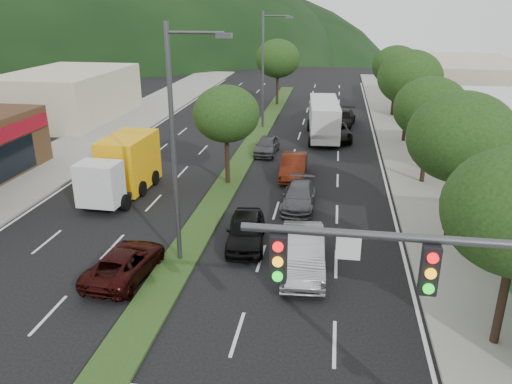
% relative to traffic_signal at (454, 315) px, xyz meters
% --- Properties ---
extents(sidewalk_right, '(5.00, 90.00, 0.15)m').
position_rel_traffic_signal_xyz_m(sidewalk_right, '(3.47, 26.54, -4.57)').
color(sidewalk_right, gray).
rests_on(sidewalk_right, ground).
extents(sidewalk_left, '(6.00, 90.00, 0.15)m').
position_rel_traffic_signal_xyz_m(sidewalk_left, '(-22.03, 26.54, -4.57)').
color(sidewalk_left, gray).
rests_on(sidewalk_left, ground).
extents(median, '(1.60, 56.00, 0.12)m').
position_rel_traffic_signal_xyz_m(median, '(-9.03, 29.54, -4.59)').
color(median, '#223915').
rests_on(median, ground).
extents(traffic_signal, '(6.12, 0.40, 7.00)m').
position_rel_traffic_signal_xyz_m(traffic_signal, '(0.00, 0.00, 0.00)').
color(traffic_signal, '#47494C').
rests_on(traffic_signal, ground).
extents(bldg_left_far, '(9.00, 14.00, 4.60)m').
position_rel_traffic_signal_xyz_m(bldg_left_far, '(-28.03, 35.54, -2.35)').
color(bldg_left_far, beige).
rests_on(bldg_left_far, ground).
extents(bldg_right_far, '(10.00, 16.00, 5.20)m').
position_rel_traffic_signal_xyz_m(bldg_right_far, '(10.47, 45.54, -2.05)').
color(bldg_right_far, beige).
rests_on(bldg_right_far, ground).
extents(tree_r_b, '(4.80, 4.80, 6.94)m').
position_rel_traffic_signal_xyz_m(tree_r_b, '(2.97, 13.54, 0.39)').
color(tree_r_b, black).
rests_on(tree_r_b, sidewalk_right).
extents(tree_r_c, '(4.40, 4.40, 6.48)m').
position_rel_traffic_signal_xyz_m(tree_r_c, '(2.97, 21.54, 0.10)').
color(tree_r_c, black).
rests_on(tree_r_c, sidewalk_right).
extents(tree_r_d, '(5.00, 5.00, 7.17)m').
position_rel_traffic_signal_xyz_m(tree_r_d, '(2.97, 31.54, 0.54)').
color(tree_r_d, black).
rests_on(tree_r_d, sidewalk_right).
extents(tree_r_e, '(4.60, 4.60, 6.71)m').
position_rel_traffic_signal_xyz_m(tree_r_e, '(2.97, 41.54, 0.25)').
color(tree_r_e, black).
rests_on(tree_r_e, sidewalk_right).
extents(tree_med_near, '(4.00, 4.00, 6.02)m').
position_rel_traffic_signal_xyz_m(tree_med_near, '(-9.03, 19.54, -0.22)').
color(tree_med_near, black).
rests_on(tree_med_near, median).
extents(tree_med_far, '(4.80, 4.80, 6.94)m').
position_rel_traffic_signal_xyz_m(tree_med_far, '(-9.03, 45.54, 0.36)').
color(tree_med_far, black).
rests_on(tree_med_far, median).
extents(streetlight_near, '(2.60, 0.25, 10.00)m').
position_rel_traffic_signal_xyz_m(streetlight_near, '(-8.82, 9.54, 0.94)').
color(streetlight_near, '#47494C').
rests_on(streetlight_near, ground).
extents(streetlight_mid, '(2.60, 0.25, 10.00)m').
position_rel_traffic_signal_xyz_m(streetlight_mid, '(-8.82, 34.54, 0.94)').
color(streetlight_mid, '#47494C').
rests_on(streetlight_mid, ground).
extents(sedan_silver, '(2.12, 5.13, 1.65)m').
position_rel_traffic_signal_xyz_m(sedan_silver, '(-3.65, 9.53, -3.82)').
color(sedan_silver, '#A1A4A9').
rests_on(sedan_silver, ground).
extents(suv_maroon, '(2.40, 4.65, 1.25)m').
position_rel_traffic_signal_xyz_m(suv_maroon, '(-10.83, 7.86, -4.02)').
color(suv_maroon, black).
rests_on(suv_maroon, ground).
extents(car_queue_a, '(2.17, 4.42, 1.45)m').
position_rel_traffic_signal_xyz_m(car_queue_a, '(-6.43, 11.50, -3.92)').
color(car_queue_a, black).
rests_on(car_queue_a, ground).
extents(car_queue_b, '(1.83, 4.34, 1.25)m').
position_rel_traffic_signal_xyz_m(car_queue_b, '(-4.35, 16.50, -4.02)').
color(car_queue_b, '#4E4D52').
rests_on(car_queue_b, ground).
extents(car_queue_c, '(1.65, 4.53, 1.48)m').
position_rel_traffic_signal_xyz_m(car_queue_c, '(-5.08, 21.50, -3.90)').
color(car_queue_c, '#531A0D').
rests_on(car_queue_c, ground).
extents(car_queue_d, '(2.98, 5.29, 1.40)m').
position_rel_traffic_signal_xyz_m(car_queue_d, '(-2.50, 31.50, -3.95)').
color(car_queue_d, black).
rests_on(car_queue_d, ground).
extents(car_queue_e, '(1.70, 3.91, 1.31)m').
position_rel_traffic_signal_xyz_m(car_queue_e, '(-7.53, 26.50, -3.99)').
color(car_queue_e, '#46454A').
rests_on(car_queue_e, ground).
extents(car_queue_f, '(2.67, 5.17, 1.43)m').
position_rel_traffic_signal_xyz_m(car_queue_f, '(-1.93, 36.50, -3.93)').
color(car_queue_f, black).
rests_on(car_queue_f, ground).
extents(box_truck, '(2.80, 6.72, 3.27)m').
position_rel_traffic_signal_xyz_m(box_truck, '(-14.70, 17.06, -3.10)').
color(box_truck, silver).
rests_on(box_truck, ground).
extents(motorhome, '(3.03, 8.15, 3.07)m').
position_rel_traffic_signal_xyz_m(motorhome, '(-3.52, 31.95, -3.01)').
color(motorhome, silver).
rests_on(motorhome, ground).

